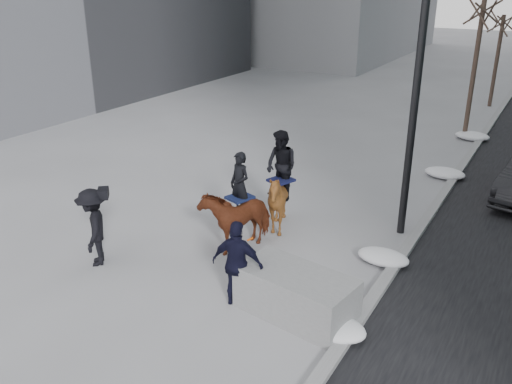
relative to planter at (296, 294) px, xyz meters
The scene contains 11 objects.
ground 2.00m from the planter, 163.66° to the left, with size 120.00×120.00×0.00m, color gray.
curb 10.62m from the planter, 83.89° to the left, with size 0.25×90.00×0.12m, color gray.
planter is the anchor object (origin of this frame).
tree_near 14.04m from the planter, 87.81° to the left, with size 1.20×1.20×5.71m, color #372A20, non-canonical shape.
tree_far 20.35m from the planter, 88.50° to the left, with size 1.20×1.20×4.70m, color #392922, non-canonical shape.
mounted_left 3.11m from the planter, 142.61° to the left, with size 1.30×1.90×2.25m.
mounted_right 3.65m from the planter, 123.10° to the left, with size 1.78×1.88×2.54m.
feeder 1.23m from the planter, 167.56° to the right, with size 1.09×0.94×1.75m.
camera_crew 4.72m from the planter, behind, with size 1.22×1.29×1.75m.
lamppost 6.42m from the planter, 80.73° to the left, with size 0.25×0.80×9.09m.
snow_piles 6.54m from the planter, 82.71° to the left, with size 1.27×14.82×0.32m.
Camera 1 is at (5.55, -8.40, 6.00)m, focal length 38.00 mm.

